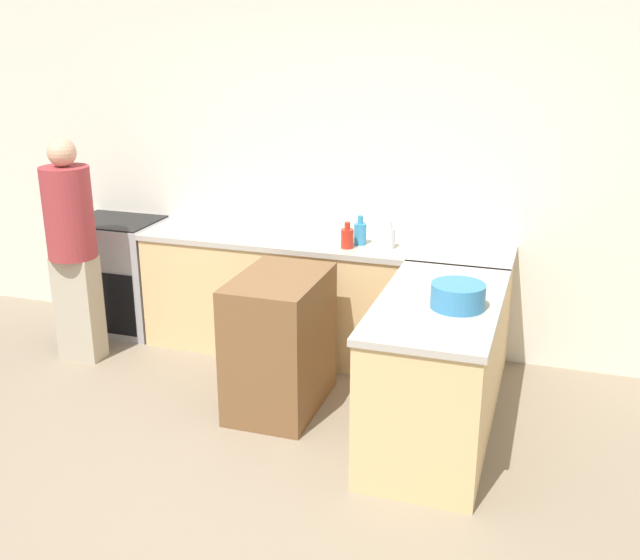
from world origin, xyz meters
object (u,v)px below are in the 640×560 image
object	(u,v)px
vinegar_bottle_clear	(389,238)
hot_sauce_bottle	(347,238)
mixing_bowl	(458,296)
dish_soap_bottle	(360,233)
island_table	(280,342)
person_by_range	(72,244)
range_oven	(119,275)

from	to	relation	value
vinegar_bottle_clear	hot_sauce_bottle	bearing A→B (deg)	-164.07
mixing_bowl	dish_soap_bottle	size ratio (longest dim) A/B	1.43
island_table	vinegar_bottle_clear	bearing A→B (deg)	57.47
mixing_bowl	hot_sauce_bottle	xyz separation A→B (m)	(-0.90, 0.93, 0.00)
mixing_bowl	person_by_range	bearing A→B (deg)	171.09
island_table	hot_sauce_bottle	xyz separation A→B (m)	(0.23, 0.73, 0.52)
mixing_bowl	island_table	bearing A→B (deg)	169.90
dish_soap_bottle	island_table	bearing A→B (deg)	-109.27
island_table	hot_sauce_bottle	distance (m)	0.93
dish_soap_bottle	person_by_range	size ratio (longest dim) A/B	0.13
vinegar_bottle_clear	hot_sauce_bottle	xyz separation A→B (m)	(-0.28, -0.08, -0.00)
range_oven	hot_sauce_bottle	world-z (taller)	hot_sauce_bottle
mixing_bowl	person_by_range	distance (m)	2.86
range_oven	person_by_range	world-z (taller)	person_by_range
range_oven	mixing_bowl	world-z (taller)	mixing_bowl
hot_sauce_bottle	dish_soap_bottle	distance (m)	0.13
mixing_bowl	vinegar_bottle_clear	bearing A→B (deg)	121.53
island_table	mixing_bowl	size ratio (longest dim) A/B	2.97
range_oven	mixing_bowl	xyz separation A→B (m)	(2.86, -1.06, 0.51)
island_table	range_oven	bearing A→B (deg)	153.56
range_oven	dish_soap_bottle	bearing A→B (deg)	-0.40
range_oven	dish_soap_bottle	world-z (taller)	dish_soap_bottle
island_table	mixing_bowl	distance (m)	1.27
vinegar_bottle_clear	mixing_bowl	bearing A→B (deg)	-58.47
vinegar_bottle_clear	dish_soap_bottle	distance (m)	0.22
hot_sauce_bottle	island_table	bearing A→B (deg)	-107.75
island_table	person_by_range	world-z (taller)	person_by_range
mixing_bowl	vinegar_bottle_clear	xyz separation A→B (m)	(-0.62, 1.01, 0.01)
island_table	hot_sauce_bottle	world-z (taller)	hot_sauce_bottle
range_oven	hot_sauce_bottle	size ratio (longest dim) A/B	4.89
dish_soap_bottle	vinegar_bottle_clear	bearing A→B (deg)	-9.04
range_oven	person_by_range	distance (m)	0.76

